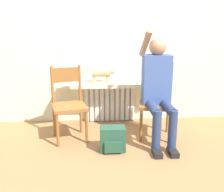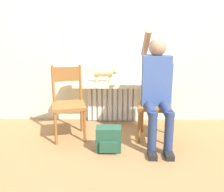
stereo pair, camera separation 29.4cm
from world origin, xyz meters
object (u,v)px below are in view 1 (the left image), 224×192
cat (102,73)px  chair_right (156,101)px  chair_left (69,103)px  person (158,86)px  backpack (113,139)px

cat → chair_right: bearing=-35.8°
chair_left → cat: 0.71m
chair_right → person: (-0.01, -0.12, 0.23)m
person → cat: person is taller
person → cat: bearing=137.4°
backpack → chair_right: bearing=34.8°
chair_left → person: bearing=-20.0°
chair_left → backpack: size_ratio=3.20×
person → cat: (-0.65, 0.59, 0.07)m
person → chair_left: bearing=173.6°
chair_right → cat: bearing=155.9°
chair_right → person: person is taller
cat → backpack: 1.07m
chair_left → backpack: bearing=-51.4°
chair_right → backpack: bearing=-133.5°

